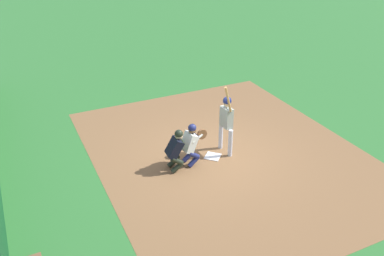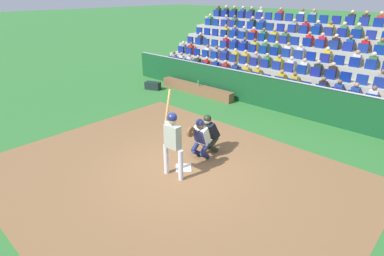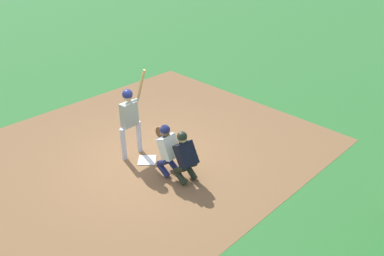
# 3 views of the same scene
# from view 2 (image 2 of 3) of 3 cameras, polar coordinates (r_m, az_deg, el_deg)

# --- Properties ---
(ground_plane) EXTENTS (160.00, 160.00, 0.00)m
(ground_plane) POSITION_cam_2_polar(r_m,az_deg,el_deg) (8.81, -1.57, -7.43)
(ground_plane) COLOR #317532
(infield_dirt_patch) EXTENTS (9.63, 7.81, 0.01)m
(infield_dirt_patch) POSITION_cam_2_polar(r_m,az_deg,el_deg) (8.51, -3.94, -8.68)
(infield_dirt_patch) COLOR brown
(infield_dirt_patch) RESTS_ON ground_plane
(home_plate_marker) EXTENTS (0.62, 0.62, 0.02)m
(home_plate_marker) POSITION_cam_2_polar(r_m,az_deg,el_deg) (8.80, -1.57, -7.34)
(home_plate_marker) COLOR white
(home_plate_marker) RESTS_ON infield_dirt_patch
(batter_at_plate) EXTENTS (0.70, 0.44, 2.32)m
(batter_at_plate) POSITION_cam_2_polar(r_m,az_deg,el_deg) (7.92, -3.62, -1.78)
(batter_at_plate) COLOR silver
(batter_at_plate) RESTS_ON ground_plane
(catcher_crouching) EXTENTS (0.49, 0.74, 1.30)m
(catcher_crouching) POSITION_cam_2_polar(r_m,az_deg,el_deg) (8.97, 1.48, -1.57)
(catcher_crouching) COLOR navy
(catcher_crouching) RESTS_ON ground_plane
(home_plate_umpire) EXTENTS (0.49, 0.52, 1.26)m
(home_plate_umpire) POSITION_cam_2_polar(r_m,az_deg,el_deg) (9.38, 3.21, -0.62)
(home_plate_umpire) COLOR black
(home_plate_umpire) RESTS_ON ground_plane
(dugout_wall) EXTENTS (17.96, 0.24, 1.38)m
(dugout_wall) POSITION_cam_2_polar(r_m,az_deg,el_deg) (13.11, 16.95, 5.49)
(dugout_wall) COLOR #144A25
(dugout_wall) RESTS_ON ground_plane
(dugout_bench) EXTENTS (4.23, 0.40, 0.44)m
(dugout_bench) POSITION_cam_2_polar(r_m,az_deg,el_deg) (15.13, 0.76, 7.19)
(dugout_bench) COLOR brown
(dugout_bench) RESTS_ON ground_plane
(water_bottle_on_bench) EXTENTS (0.07, 0.07, 0.27)m
(water_bottle_on_bench) POSITION_cam_2_polar(r_m,az_deg,el_deg) (14.85, 1.17, 8.30)
(water_bottle_on_bench) COLOR green
(water_bottle_on_bench) RESTS_ON dugout_bench
(equipment_duffel_bag) EXTENTS (0.85, 0.61, 0.38)m
(equipment_duffel_bag) POSITION_cam_2_polar(r_m,az_deg,el_deg) (15.92, -7.23, 7.74)
(equipment_duffel_bag) COLOR black
(equipment_duffel_bag) RESTS_ON ground_plane
(bleacher_stand) EXTENTS (18.55, 5.14, 3.70)m
(bleacher_stand) POSITION_cam_2_polar(r_m,az_deg,el_deg) (17.30, 24.38, 10.32)
(bleacher_stand) COLOR #A5A595
(bleacher_stand) RESTS_ON ground_plane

